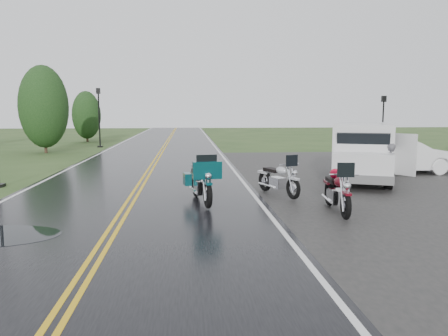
% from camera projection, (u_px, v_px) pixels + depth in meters
% --- Properties ---
extents(ground, '(120.00, 120.00, 0.00)m').
position_uv_depth(ground, '(121.00, 218.00, 11.07)').
color(ground, '#2D471E').
rests_on(ground, ground).
extents(road, '(8.00, 100.00, 0.04)m').
position_uv_depth(road, '(152.00, 167.00, 20.94)').
color(road, black).
rests_on(road, ground).
extents(parking_pad, '(14.00, 24.00, 0.03)m').
position_uv_depth(parking_pad, '(428.00, 181.00, 16.93)').
color(parking_pad, black).
rests_on(parking_pad, ground).
extents(motorcycle_red, '(1.06, 2.40, 1.38)m').
position_uv_depth(motorcycle_red, '(346.00, 195.00, 10.61)').
color(motorcycle_red, '#580A15').
rests_on(motorcycle_red, ground).
extents(motorcycle_teal, '(1.28, 2.61, 1.48)m').
position_uv_depth(motorcycle_teal, '(208.00, 184.00, 11.82)').
color(motorcycle_teal, '#05383D').
rests_on(motorcycle_teal, ground).
extents(motorcycle_silver, '(1.56, 2.38, 1.32)m').
position_uv_depth(motorcycle_silver, '(293.00, 180.00, 13.07)').
color(motorcycle_silver, '#B3B5BB').
rests_on(motorcycle_silver, ground).
extents(van_white, '(4.17, 6.18, 2.27)m').
position_uv_depth(van_white, '(336.00, 156.00, 15.41)').
color(van_white, silver).
rests_on(van_white, ground).
extents(person_at_van, '(0.69, 0.62, 1.58)m').
position_uv_depth(person_at_van, '(389.00, 167.00, 14.98)').
color(person_at_van, '#4D4C51').
rests_on(person_at_van, ground).
extents(sedan_white, '(4.63, 1.69, 1.51)m').
position_uv_depth(sedan_white, '(402.00, 156.00, 18.87)').
color(sedan_white, silver).
rests_on(sedan_white, ground).
extents(lamp_post_far_left, '(0.38, 0.38, 4.45)m').
position_uv_depth(lamp_post_far_left, '(99.00, 118.00, 32.51)').
color(lamp_post_far_left, black).
rests_on(lamp_post_far_left, ground).
extents(lamp_post_far_right, '(0.31, 0.31, 3.59)m').
position_uv_depth(lamp_post_far_right, '(383.00, 127.00, 24.47)').
color(lamp_post_far_right, black).
rests_on(lamp_post_far_right, ground).
extents(tree_left_mid, '(3.08, 3.08, 4.81)m').
position_uv_depth(tree_left_mid, '(44.00, 116.00, 28.07)').
color(tree_left_mid, '#1E3D19').
rests_on(tree_left_mid, ground).
extents(tree_left_far, '(2.48, 2.48, 3.81)m').
position_uv_depth(tree_left_far, '(87.00, 120.00, 38.40)').
color(tree_left_far, '#1E3D19').
rests_on(tree_left_far, ground).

